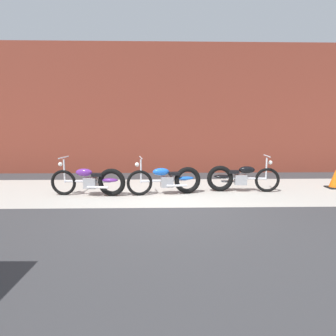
{
  "coord_description": "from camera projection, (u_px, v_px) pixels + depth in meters",
  "views": [
    {
      "loc": [
        -0.23,
        -6.1,
        1.77
      ],
      "look_at": [
        -0.06,
        1.06,
        0.75
      ],
      "focal_mm": 30.09,
      "sensor_mm": 36.0,
      "label": 1
    }
  ],
  "objects": [
    {
      "name": "ground_plane",
      "position": [
        172.0,
        208.0,
        6.29
      ],
      "size": [
        80.0,
        80.0,
        0.0
      ],
      "primitive_type": "plane",
      "color": "#38383A"
    },
    {
      "name": "sidewalk_slab",
      "position": [
        169.0,
        190.0,
        8.02
      ],
      "size": [
        36.0,
        3.5,
        0.01
      ],
      "primitive_type": "cube",
      "color": "#B2ADA3",
      "rests_on": "ground"
    },
    {
      "name": "brick_building_wall",
      "position": [
        167.0,
        110.0,
        11.09
      ],
      "size": [
        36.0,
        0.5,
        4.97
      ],
      "primitive_type": "cube",
      "color": "brown",
      "rests_on": "ground"
    },
    {
      "name": "motorcycle_purple",
      "position": [
        93.0,
        181.0,
        7.36
      ],
      "size": [
        2.01,
        0.59,
        1.03
      ],
      "rotation": [
        0.0,
        0.0,
        3.04
      ],
      "color": "black",
      "rests_on": "ground"
    },
    {
      "name": "motorcycle_blue",
      "position": [
        170.0,
        180.0,
        7.53
      ],
      "size": [
        1.99,
        0.62,
        1.03
      ],
      "rotation": [
        0.0,
        0.0,
        3.31
      ],
      "color": "black",
      "rests_on": "ground"
    },
    {
      "name": "motorcycle_black",
      "position": [
        238.0,
        178.0,
        7.85
      ],
      "size": [
        2.01,
        0.58,
        1.03
      ],
      "rotation": [
        0.0,
        0.0,
        -0.09
      ],
      "color": "black",
      "rests_on": "ground"
    },
    {
      "name": "traffic_cone",
      "position": [
        335.0,
        180.0,
        8.31
      ],
      "size": [
        0.4,
        0.4,
        0.55
      ],
      "color": "orange",
      "rests_on": "ground"
    }
  ]
}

